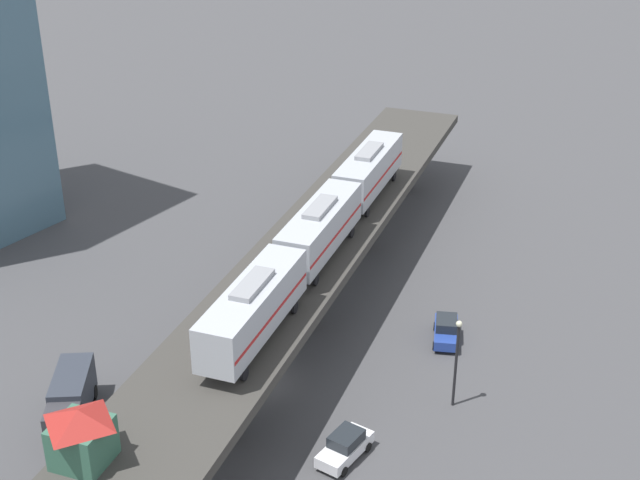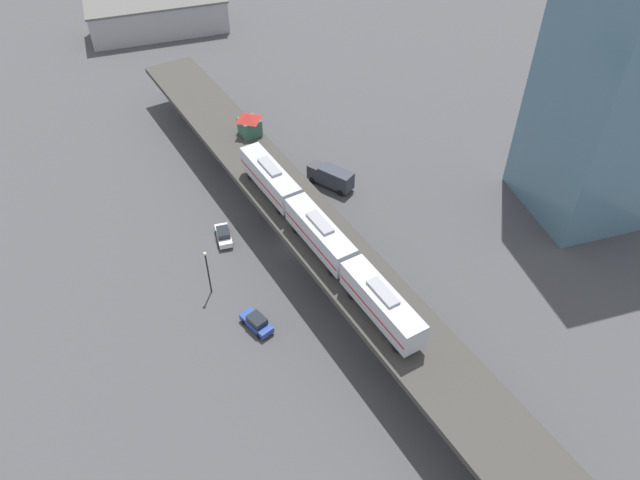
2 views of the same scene
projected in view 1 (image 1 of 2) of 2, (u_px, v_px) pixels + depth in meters
ground_plane at (263, 383)px, 65.35m from camera, size 400.00×400.00×0.00m
elevated_viaduct at (262, 316)px, 62.96m from camera, size 30.79×91.24×6.55m
subway_train at (320, 228)px, 67.87m from camera, size 11.87×36.74×4.45m
signal_hut at (81, 434)px, 47.03m from camera, size 3.91×3.91×3.40m
street_car_white at (345, 446)px, 57.51m from camera, size 1.98×4.42×1.89m
street_car_blue at (446, 330)px, 70.07m from camera, size 3.56×4.74×1.89m
delivery_truck at (71, 399)px, 60.68m from camera, size 6.20×7.06×3.20m
street_lamp at (457, 356)px, 61.13m from camera, size 0.44×0.44×6.94m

